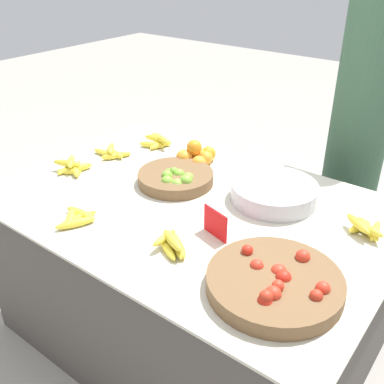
# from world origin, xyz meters

# --- Properties ---
(ground_plane) EXTENTS (12.00, 12.00, 0.00)m
(ground_plane) POSITION_xyz_m (0.00, 0.00, 0.00)
(ground_plane) COLOR #A39E93
(market_table) EXTENTS (1.61, 1.11, 0.73)m
(market_table) POSITION_xyz_m (0.00, 0.00, 0.37)
(market_table) COLOR #4C4742
(market_table) RESTS_ON ground_plane
(lime_bowl) EXTENTS (0.33, 0.33, 0.08)m
(lime_bowl) POSITION_xyz_m (-0.16, 0.09, 0.76)
(lime_bowl) COLOR brown
(lime_bowl) RESTS_ON market_table
(tomato_basket) EXTENTS (0.42, 0.42, 0.08)m
(tomato_basket) POSITION_xyz_m (0.52, -0.27, 0.76)
(tomato_basket) COLOR brown
(tomato_basket) RESTS_ON market_table
(orange_pile) EXTENTS (0.16, 0.19, 0.12)m
(orange_pile) POSITION_xyz_m (-0.20, 0.31, 0.78)
(orange_pile) COLOR orange
(orange_pile) RESTS_ON market_table
(metal_bowl) EXTENTS (0.36, 0.36, 0.08)m
(metal_bowl) POSITION_xyz_m (0.26, 0.22, 0.77)
(metal_bowl) COLOR #B7B7BF
(metal_bowl) RESTS_ON market_table
(price_sign) EXTENTS (0.12, 0.04, 0.11)m
(price_sign) POSITION_xyz_m (0.21, -0.14, 0.79)
(price_sign) COLOR red
(price_sign) RESTS_ON market_table
(banana_bunch_front_left) EXTENTS (0.18, 0.17, 0.06)m
(banana_bunch_front_left) POSITION_xyz_m (-0.61, -0.11, 0.76)
(banana_bunch_front_left) COLOR yellow
(banana_bunch_front_left) RESTS_ON market_table
(banana_bunch_middle_right) EXTENTS (0.16, 0.14, 0.06)m
(banana_bunch_middle_right) POSITION_xyz_m (0.15, -0.30, 0.76)
(banana_bunch_middle_right) COLOR yellow
(banana_bunch_middle_right) RESTS_ON market_table
(banana_bunch_middle_left) EXTENTS (0.16, 0.19, 0.04)m
(banana_bunch_middle_left) POSITION_xyz_m (-0.26, -0.38, 0.75)
(banana_bunch_middle_left) COLOR yellow
(banana_bunch_middle_left) RESTS_ON market_table
(banana_bunch_front_right) EXTENTS (0.19, 0.15, 0.06)m
(banana_bunch_front_right) POSITION_xyz_m (-0.59, 0.12, 0.75)
(banana_bunch_front_right) COLOR yellow
(banana_bunch_front_right) RESTS_ON market_table
(banana_bunch_front_center) EXTENTS (0.17, 0.15, 0.06)m
(banana_bunch_front_center) POSITION_xyz_m (-0.49, 0.35, 0.76)
(banana_bunch_front_center) COLOR yellow
(banana_bunch_front_center) RESTS_ON market_table
(banana_bunch_back_center) EXTENTS (0.17, 0.16, 0.06)m
(banana_bunch_back_center) POSITION_xyz_m (0.64, 0.21, 0.76)
(banana_bunch_back_center) COLOR yellow
(banana_bunch_back_center) RESTS_ON market_table
(vendor_person) EXTENTS (0.29, 0.29, 1.64)m
(vendor_person) POSITION_xyz_m (0.35, 0.92, 0.77)
(vendor_person) COLOR #385B42
(vendor_person) RESTS_ON ground_plane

